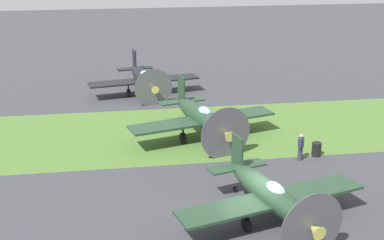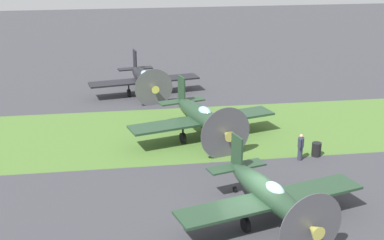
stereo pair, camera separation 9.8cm
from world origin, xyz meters
The scene contains 7 objects.
ground_plane centered at (0.00, 0.00, 0.00)m, with size 160.00×160.00×0.00m, color #38383D.
grass_verge centered at (0.00, -12.46, 0.00)m, with size 120.00×11.00×0.01m, color #476B2D.
airplane_lead centered at (-0.97, 0.39, 1.47)m, with size 9.88×7.93×3.51m.
airplane_wingman centered at (0.43, -11.19, 1.56)m, with size 10.50×8.43×3.73m.
airplane_trail centered at (3.71, -22.41, 1.46)m, with size 9.84×7.85×3.48m.
ground_crew_chief centered at (-5.07, -6.54, 0.91)m, with size 0.38×0.57×1.73m.
fuel_drum centered at (-6.32, -7.00, 0.45)m, with size 0.60×0.60×0.90m, color black.
Camera 2 is at (6.13, 22.35, 13.43)m, focal length 48.95 mm.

